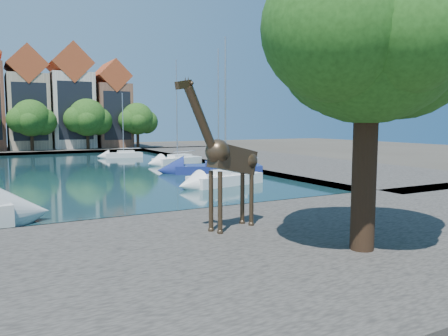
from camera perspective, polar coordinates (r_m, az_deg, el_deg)
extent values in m
plane|color=#38332B|center=(20.37, -17.86, -7.86)|extent=(160.00, 160.00, 0.00)
cube|color=black|center=(43.89, -23.54, -0.65)|extent=(38.00, 50.00, 0.08)
cube|color=#4B4741|center=(13.74, -12.46, -13.45)|extent=(50.00, 14.00, 0.50)
cube|color=#4B4741|center=(75.71, -25.56, 2.05)|extent=(60.00, 16.00, 0.50)
cube|color=#4B4741|center=(52.16, 4.95, 1.06)|extent=(14.00, 52.00, 0.50)
cylinder|color=#332114|center=(15.23, 17.86, -0.09)|extent=(0.80, 0.80, 5.50)
sphere|color=#1C4614|center=(15.47, 18.45, 17.38)|extent=(6.40, 6.40, 6.40)
sphere|color=#1C4614|center=(16.96, 22.21, 14.02)|extent=(4.80, 4.80, 4.80)
sphere|color=#1C4614|center=(13.92, 14.43, 17.46)|extent=(4.48, 4.48, 4.48)
cube|color=tan|center=(75.71, -24.25, 6.66)|extent=(5.88, 9.00, 11.50)
cube|color=#9F4B1F|center=(76.17, -24.49, 11.98)|extent=(5.94, 9.18, 5.94)
cube|color=black|center=(71.24, -23.99, 6.74)|extent=(4.80, 0.05, 8.62)
cube|color=beige|center=(76.45, -19.36, 7.02)|extent=(6.37, 9.00, 12.00)
cube|color=#9F4B1F|center=(76.98, -19.56, 12.56)|extent=(6.43, 9.18, 6.43)
cube|color=black|center=(72.03, -18.80, 7.12)|extent=(5.20, 0.05, 9.00)
cube|color=brown|center=(77.72, -14.57, 6.60)|extent=(5.39, 9.00, 10.50)
cube|color=#9F4B1F|center=(78.07, -14.70, 11.34)|extent=(5.44, 9.18, 5.44)
cube|color=black|center=(73.38, -13.74, 6.66)|extent=(4.40, 0.05, 7.88)
cylinder|color=#332114|center=(70.26, -23.78, 3.37)|extent=(0.50, 0.50, 3.20)
sphere|color=#1D3E12|center=(70.21, -23.90, 6.00)|extent=(5.40, 5.40, 5.40)
sphere|color=#1D3E12|center=(70.65, -22.58, 5.61)|extent=(4.05, 4.05, 4.05)
sphere|color=#1D3E12|center=(69.71, -25.08, 5.73)|extent=(3.78, 3.78, 3.78)
cylinder|color=#332114|center=(71.33, -17.36, 3.65)|extent=(0.50, 0.50, 3.20)
sphere|color=#1D3E12|center=(71.28, -17.44, 6.33)|extent=(5.80, 5.80, 5.80)
sphere|color=#1D3E12|center=(71.92, -16.11, 5.90)|extent=(4.35, 4.35, 4.35)
sphere|color=#1D3E12|center=(70.60, -18.65, 6.06)|extent=(4.06, 4.06, 4.06)
cylinder|color=#332114|center=(73.25, -11.19, 3.86)|extent=(0.50, 0.50, 3.20)
sphere|color=#1D3E12|center=(73.21, -11.24, 6.34)|extent=(5.20, 5.20, 5.20)
sphere|color=#1D3E12|center=(73.96, -10.14, 5.95)|extent=(3.90, 3.90, 3.90)
sphere|color=#1D3E12|center=(72.41, -12.23, 6.11)|extent=(3.64, 3.64, 3.64)
cylinder|color=#3E2E1F|center=(16.82, -0.51, -4.55)|extent=(0.18, 0.18, 2.41)
cylinder|color=#3E2E1F|center=(17.17, -1.71, -4.33)|extent=(0.18, 0.18, 2.41)
cylinder|color=#3E2E1F|center=(18.14, 3.60, -3.77)|extent=(0.18, 0.18, 2.41)
cylinder|color=#3E2E1F|center=(18.47, 2.41, -3.59)|extent=(0.18, 0.18, 2.41)
cube|color=#3E2E1F|center=(17.47, 1.16, 1.18)|extent=(2.42, 1.30, 1.41)
cylinder|color=#3E2E1F|center=(16.20, -3.01, 6.34)|extent=(1.58, 0.79, 2.49)
cube|color=#3E2E1F|center=(15.71, -5.30, 10.80)|extent=(0.70, 0.40, 0.38)
cube|color=white|center=(32.73, 0.18, -1.33)|extent=(6.22, 3.32, 1.00)
cube|color=white|center=(32.69, 0.18, -0.75)|extent=(2.84, 1.98, 0.56)
cylinder|color=#B2B2B7|center=(32.48, 0.19, 8.03)|extent=(0.13, 0.13, 10.09)
cube|color=navy|center=(40.18, -0.72, 0.02)|extent=(8.24, 5.68, 0.95)
cube|color=navy|center=(40.15, -0.72, 0.47)|extent=(3.90, 3.14, 0.53)
cylinder|color=#B2B2B7|center=(39.97, -0.73, 7.89)|extent=(0.13, 0.13, 10.48)
cube|color=white|center=(49.24, -6.11, 1.10)|extent=(6.00, 3.62, 0.94)
cube|color=white|center=(49.22, -6.11, 1.46)|extent=(2.78, 2.08, 0.52)
cylinder|color=#B2B2B7|center=(49.08, -6.18, 7.67)|extent=(0.12, 0.12, 10.76)
cube|color=silver|center=(59.04, -12.98, 1.75)|extent=(4.86, 2.02, 0.83)
cube|color=silver|center=(59.02, -12.98, 2.02)|extent=(2.16, 1.32, 0.46)
cylinder|color=#B2B2B7|center=(58.89, -13.07, 5.76)|extent=(0.11, 0.11, 7.79)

